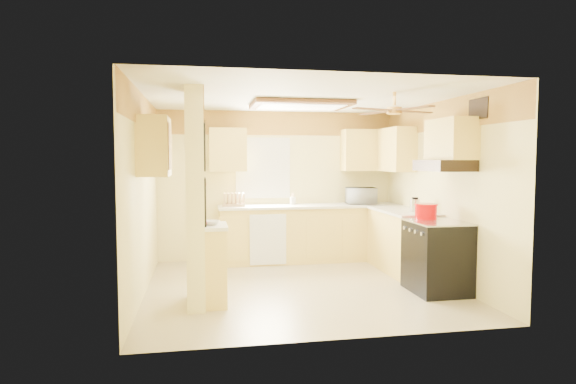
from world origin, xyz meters
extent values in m
plane|color=tan|center=(0.00, 0.00, 0.00)|extent=(4.00, 4.00, 0.00)
plane|color=white|center=(0.00, 0.00, 2.50)|extent=(4.00, 4.00, 0.00)
plane|color=#F6E796|center=(0.00, 1.90, 1.25)|extent=(4.00, 0.00, 4.00)
plane|color=#F6E796|center=(0.00, -1.90, 1.25)|extent=(4.00, 0.00, 4.00)
plane|color=#F6E796|center=(-2.00, 0.00, 1.25)|extent=(0.00, 3.80, 3.80)
plane|color=#F6E796|center=(2.00, 0.00, 1.25)|extent=(0.00, 3.80, 3.80)
cube|color=#FABE49|center=(0.00, 1.88, 2.30)|extent=(4.00, 0.02, 0.40)
cube|color=#F6E796|center=(-1.35, -0.55, 1.25)|extent=(0.20, 0.70, 2.50)
cube|color=#FFE26F|center=(-1.13, -0.55, 0.45)|extent=(0.25, 0.55, 0.90)
cube|color=white|center=(-1.13, -0.55, 0.92)|extent=(0.28, 0.58, 0.04)
cube|color=#FFE26F|center=(0.50, 1.60, 0.45)|extent=(3.00, 0.60, 0.90)
cube|color=#FFE26F|center=(1.70, 0.60, 0.45)|extent=(0.60, 1.40, 0.90)
cube|color=white|center=(0.50, 1.59, 0.92)|extent=(3.04, 0.64, 0.04)
cube|color=white|center=(1.69, 0.60, 0.92)|extent=(0.64, 1.44, 0.04)
cube|color=white|center=(-0.25, 1.29, 0.43)|extent=(0.58, 0.02, 0.80)
cube|color=white|center=(-0.25, 1.89, 1.55)|extent=(0.92, 0.02, 1.02)
cube|color=white|center=(-0.25, 1.89, 1.55)|extent=(0.80, 0.02, 0.90)
cube|color=#FFE26F|center=(-0.85, 1.72, 1.85)|extent=(0.60, 0.35, 0.70)
cube|color=#FFE26F|center=(1.55, 1.72, 1.85)|extent=(0.90, 0.35, 0.70)
cube|color=#FFE26F|center=(1.82, 1.25, 1.85)|extent=(0.35, 1.00, 0.70)
cube|color=#FFE26F|center=(-1.82, -0.25, 1.85)|extent=(0.35, 0.75, 0.70)
cube|color=#FFE26F|center=(1.82, -0.55, 1.95)|extent=(0.35, 0.76, 0.52)
cube|color=black|center=(1.67, -0.55, 0.45)|extent=(0.65, 0.76, 0.90)
cube|color=silver|center=(1.67, -0.55, 0.91)|extent=(0.66, 0.77, 0.02)
cylinder|color=silver|center=(1.34, -0.80, 0.80)|extent=(0.03, 0.05, 0.05)
cylinder|color=silver|center=(1.34, -0.63, 0.80)|extent=(0.03, 0.05, 0.05)
cylinder|color=silver|center=(1.34, -0.47, 0.80)|extent=(0.03, 0.05, 0.05)
cylinder|color=silver|center=(1.34, -0.30, 0.80)|extent=(0.03, 0.05, 0.05)
cube|color=black|center=(1.74, -0.55, 1.62)|extent=(0.50, 0.76, 0.14)
cube|color=black|center=(-1.24, -0.55, 1.85)|extent=(0.02, 0.42, 0.57)
cube|color=white|center=(-1.23, -0.55, 1.85)|extent=(0.01, 0.37, 0.52)
cube|color=black|center=(-1.24, -0.55, 1.20)|extent=(0.02, 0.42, 0.57)
cube|color=yellow|center=(-1.23, -0.55, 1.20)|extent=(0.01, 0.37, 0.52)
cube|color=brown|center=(0.10, 0.50, 2.46)|extent=(1.35, 0.95, 0.06)
cube|color=white|center=(0.10, 0.50, 2.44)|extent=(1.15, 0.75, 0.02)
cylinder|color=gold|center=(1.00, -0.70, 2.42)|extent=(0.04, 0.04, 0.16)
cylinder|color=gold|center=(1.00, -0.70, 2.28)|extent=(0.18, 0.18, 0.08)
cube|color=brown|center=(1.30, -0.59, 2.28)|extent=(0.55, 0.28, 0.01)
cube|color=brown|center=(0.89, -0.40, 2.28)|extent=(0.28, 0.55, 0.01)
cube|color=brown|center=(0.70, -0.81, 2.28)|extent=(0.55, 0.28, 0.01)
cube|color=brown|center=(1.11, -1.00, 2.28)|extent=(0.28, 0.55, 0.01)
cube|color=black|center=(1.98, -0.90, 2.30)|extent=(0.02, 0.40, 0.25)
imported|color=white|center=(1.39, 1.60, 1.08)|extent=(0.54, 0.41, 0.28)
imported|color=white|center=(-1.17, -0.55, 0.96)|extent=(0.22, 0.22, 0.05)
cylinder|color=#D60204|center=(1.63, -0.30, 1.00)|extent=(0.28, 0.28, 0.18)
cylinder|color=#D60204|center=(1.63, -0.30, 1.10)|extent=(0.30, 0.30, 0.02)
cylinder|color=silver|center=(1.75, 0.30, 1.03)|extent=(0.14, 0.14, 0.18)
cylinder|color=black|center=(1.75, 0.30, 1.14)|extent=(0.09, 0.09, 0.03)
cube|color=tan|center=(-0.76, 1.63, 0.96)|extent=(0.38, 0.29, 0.04)
cube|color=tan|center=(-0.91, 1.63, 1.04)|extent=(0.02, 0.25, 0.21)
cube|color=tan|center=(-0.85, 1.63, 1.04)|extent=(0.02, 0.25, 0.21)
cube|color=tan|center=(-0.79, 1.63, 1.04)|extent=(0.02, 0.25, 0.21)
cube|color=tan|center=(-0.73, 1.63, 1.04)|extent=(0.02, 0.25, 0.21)
cube|color=tan|center=(-0.67, 1.63, 1.04)|extent=(0.02, 0.25, 0.21)
cube|color=tan|center=(-0.60, 1.63, 1.04)|extent=(0.02, 0.25, 0.21)
cylinder|color=white|center=(-0.85, 1.63, 1.04)|extent=(0.01, 0.21, 0.21)
cylinder|color=white|center=(-0.73, 1.63, 1.04)|extent=(0.01, 0.21, 0.21)
cylinder|color=white|center=(0.23, 1.72, 1.00)|extent=(0.10, 0.10, 0.12)
cylinder|color=tan|center=(0.25, 1.72, 1.04)|extent=(0.01, 0.01, 0.19)
cylinder|color=tan|center=(0.23, 1.74, 1.04)|extent=(0.01, 0.01, 0.19)
cylinder|color=tan|center=(0.21, 1.72, 1.04)|extent=(0.01, 0.01, 0.19)
cylinder|color=tan|center=(0.23, 1.70, 1.04)|extent=(0.01, 0.01, 0.19)
camera|label=1|loc=(-1.29, -6.17, 1.71)|focal=30.00mm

